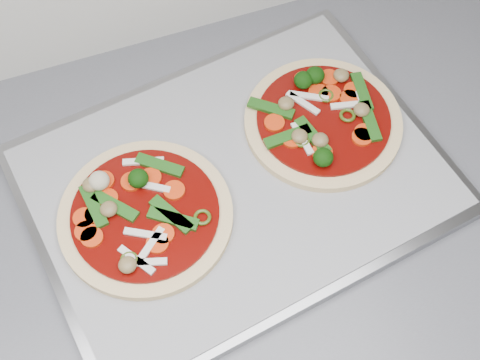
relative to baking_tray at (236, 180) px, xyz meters
name	(u,v)px	position (x,y,z in m)	size (l,w,h in m)	color
baking_tray	(236,180)	(0.00, 0.00, 0.00)	(0.48, 0.35, 0.02)	gray
parchment	(236,177)	(0.00, 0.00, 0.01)	(0.46, 0.33, 0.00)	gray
pizza_left	(143,214)	(-0.12, -0.01, 0.02)	(0.20, 0.20, 0.03)	beige
pizza_right	(323,119)	(0.13, 0.03, 0.02)	(0.22, 0.22, 0.03)	beige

